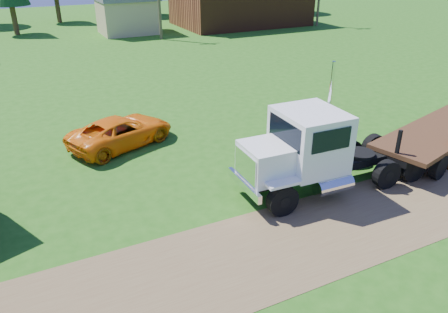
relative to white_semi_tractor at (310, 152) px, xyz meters
name	(u,v)px	position (x,y,z in m)	size (l,w,h in m)	color
ground	(330,229)	(-0.90, -2.57, -1.66)	(140.00, 140.00, 0.00)	#225913
dirt_track	(330,229)	(-0.90, -2.57, -1.65)	(120.00, 4.20, 0.01)	brown
white_semi_tractor	(310,152)	(0.00, 0.00, 0.00)	(8.12, 3.02, 4.86)	black
orange_pickup	(121,131)	(-5.44, 7.49, -0.95)	(2.37, 5.15, 1.43)	orange
flatbed_trailer	(442,133)	(7.66, 0.19, -0.72)	(8.98, 4.73, 2.21)	#391F12
spectator_b	(346,132)	(3.88, 2.36, -0.79)	(0.84, 0.66, 1.73)	#999999
brick_building	(240,2)	(17.10, 37.43, 1.00)	(15.40, 10.40, 5.30)	brown
tan_shed	(128,10)	(3.10, 37.43, 0.76)	(6.20, 5.40, 4.70)	tan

